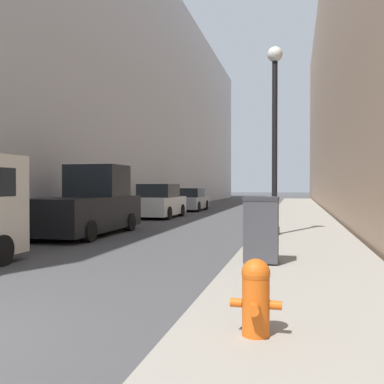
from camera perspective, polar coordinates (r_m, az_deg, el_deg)
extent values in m
cube|color=gray|center=(21.14, 14.24, -3.43)|extent=(2.99, 60.00, 0.14)
cube|color=#BCBCC1|center=(33.25, -13.29, 12.10)|extent=(12.00, 60.00, 16.26)
cylinder|color=#D15614|center=(4.49, 8.50, -14.90)|extent=(0.28, 0.28, 0.58)
sphere|color=#D15614|center=(4.41, 8.51, -10.65)|extent=(0.29, 0.29, 0.29)
cylinder|color=#D15614|center=(4.39, 8.51, -9.54)|extent=(0.08, 0.08, 0.06)
cylinder|color=#D15614|center=(4.29, 8.25, -15.24)|extent=(0.11, 0.12, 0.11)
cylinder|color=#D15614|center=(4.50, 5.91, -14.46)|extent=(0.12, 0.09, 0.09)
cylinder|color=#D15614|center=(4.47, 11.11, -14.59)|extent=(0.12, 0.09, 0.09)
cube|color=#3D3D42|center=(8.44, 9.22, -5.17)|extent=(0.65, 0.56, 1.18)
cube|color=#2D2D31|center=(8.40, 9.23, -0.90)|extent=(0.67, 0.57, 0.08)
cylinder|color=black|center=(8.77, 7.52, -8.50)|extent=(0.05, 0.16, 0.16)
cylinder|color=black|center=(8.73, 11.15, -8.55)|extent=(0.05, 0.16, 0.16)
cylinder|color=black|center=(13.37, 10.93, -5.08)|extent=(0.31, 0.31, 0.25)
cylinder|color=black|center=(13.35, 10.96, 5.81)|extent=(0.16, 0.16, 5.32)
sphere|color=silver|center=(13.89, 11.00, 17.58)|extent=(0.46, 0.46, 0.46)
cube|color=black|center=(14.62, -14.00, -2.79)|extent=(1.99, 5.05, 1.09)
cube|color=black|center=(15.38, -12.48, 1.47)|extent=(1.83, 1.62, 1.10)
cylinder|color=black|center=(16.46, -14.31, -3.78)|extent=(0.24, 0.64, 0.64)
cylinder|color=black|center=(15.68, -8.32, -3.99)|extent=(0.24, 0.64, 0.64)
cylinder|color=black|center=(13.79, -20.44, -4.71)|extent=(0.24, 0.64, 0.64)
cylinder|color=black|center=(12.85, -13.58, -5.08)|extent=(0.24, 0.64, 0.64)
cube|color=silver|center=(22.04, -4.48, -1.83)|extent=(1.89, 4.10, 0.89)
cube|color=#1E2328|center=(22.02, -4.48, 0.20)|extent=(1.66, 2.13, 0.67)
cylinder|color=black|center=(23.50, -5.57, -2.37)|extent=(0.24, 0.64, 0.64)
cylinder|color=black|center=(22.98, -1.45, -2.43)|extent=(0.24, 0.64, 0.64)
cylinder|color=black|center=(21.20, -7.76, -2.72)|extent=(0.24, 0.64, 0.64)
cylinder|color=black|center=(20.62, -3.23, -2.82)|extent=(0.24, 0.64, 0.64)
cube|color=#A3A8B2|center=(28.12, -0.33, -1.41)|extent=(1.82, 4.10, 0.73)
cube|color=#1E2328|center=(28.10, -0.33, -0.08)|extent=(1.61, 2.13, 0.57)
cylinder|color=black|center=(29.53, -1.34, -1.70)|extent=(0.24, 0.64, 0.64)
cylinder|color=black|center=(29.14, 1.86, -1.73)|extent=(0.24, 0.64, 0.64)
cylinder|color=black|center=(27.16, -2.68, -1.92)|extent=(0.24, 0.64, 0.64)
cylinder|color=black|center=(26.74, 0.78, -1.97)|extent=(0.24, 0.64, 0.64)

